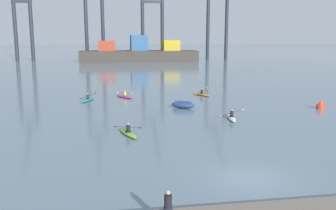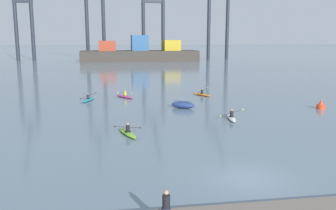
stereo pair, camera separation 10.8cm
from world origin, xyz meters
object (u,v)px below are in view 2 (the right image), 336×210
gantry_crane_west (23,11)px  kayak_orange (202,94)px  kayak_teal (88,99)px  gantry_crane_east (219,7)px  kayak_white (231,117)px  kayak_magenta (125,96)px  kayak_lime (128,133)px  container_barge (140,53)px  seated_onlooker (166,203)px  capsized_dinghy (183,105)px  channel_buoy (321,105)px  gantry_crane_east_mid (153,11)px  gantry_crane_west_mid (95,4)px

gantry_crane_west → kayak_orange: size_ratio=10.40×
kayak_teal → gantry_crane_east: bearing=63.6°
gantry_crane_west → gantry_crane_east: bearing=0.2°
kayak_white → kayak_magenta: bearing=123.2°
kayak_lime → kayak_teal: bearing=103.3°
container_barge → kayak_orange: size_ratio=11.23×
kayak_teal → kayak_lime: size_ratio=1.00×
gantry_crane_east → seated_onlooker: 119.38m
gantry_crane_west → capsized_dinghy: gantry_crane_west is taller
container_barge → kayak_magenta: 73.47m
capsized_dinghy → channel_buoy: bearing=-10.4°
gantry_crane_east_mid → kayak_magenta: (-13.46, -80.65, -16.20)m
container_barge → kayak_lime: bearing=-95.4°
gantry_crane_west → kayak_orange: bearing=-64.1°
gantry_crane_east_mid → capsized_dinghy: (-7.64, -88.65, -16.02)m
kayak_white → seated_onlooker: (-8.94, -18.43, 0.96)m
container_barge → gantry_crane_east_mid: 16.66m
kayak_white → kayak_magenta: 16.69m
kayak_lime → gantry_crane_east_mid: bearing=81.9°
gantry_crane_west → gantry_crane_west_mid: size_ratio=0.90×
container_barge → capsized_dinghy: size_ratio=13.40×
gantry_crane_east → kayak_magenta: size_ratio=11.93×
channel_buoy → kayak_white: channel_buoy is taller
gantry_crane_east_mid → capsized_dinghy: size_ratio=11.64×
channel_buoy → kayak_teal: size_ratio=0.29×
gantry_crane_west_mid → kayak_white: bearing=-80.9°
gantry_crane_east_mid → kayak_orange: (-3.50, -80.40, -16.20)m
kayak_orange → kayak_magenta: 9.96m
kayak_orange → kayak_teal: (-14.36, -1.92, 0.00)m
kayak_teal → capsized_dinghy: bearing=-31.8°
kayak_teal → kayak_magenta: (4.40, 1.67, 0.00)m
kayak_teal → gantry_crane_east_mid: bearing=77.8°
gantry_crane_east → capsized_dinghy: (-30.43, -88.20, -17.51)m
gantry_crane_west_mid → channel_buoy: 97.71m
gantry_crane_east_mid → kayak_lime: (-14.02, -98.58, -16.20)m
gantry_crane_west → gantry_crane_east: (64.94, 0.25, 1.91)m
gantry_crane_west → kayak_lime: gantry_crane_west is taller
gantry_crane_west → capsized_dinghy: size_ratio=12.42×
kayak_white → kayak_lime: kayak_white is taller
gantry_crane_east → kayak_magenta: bearing=-114.3°
kayak_white → channel_buoy: bearing=16.9°
container_barge → seated_onlooker: bearing=-94.2°
container_barge → gantry_crane_west: 39.66m
capsized_dinghy → kayak_lime: size_ratio=0.81×
kayak_white → kayak_lime: bearing=-157.7°
kayak_teal → kayak_magenta: size_ratio=1.08×
container_barge → gantry_crane_west: bearing=169.3°
capsized_dinghy → kayak_white: size_ratio=0.81×
kayak_orange → kayak_lime: (-10.53, -18.18, 0.00)m
kayak_magenta → gantry_crane_west: bearing=109.7°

